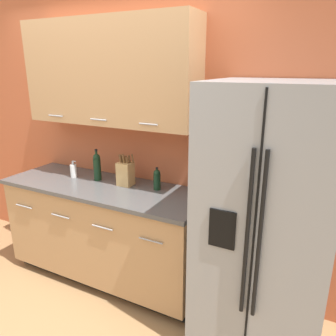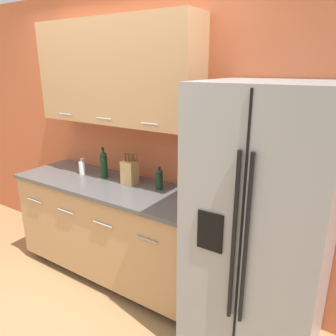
% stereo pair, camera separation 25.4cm
% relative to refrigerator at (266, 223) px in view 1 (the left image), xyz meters
% --- Properties ---
extents(wall_back, '(10.00, 0.39, 2.60)m').
position_rel_refrigerator_xyz_m(wall_back, '(-1.48, 0.38, 0.52)').
color(wall_back, '#BC5B38').
rests_on(wall_back, ground_plane).
extents(counter_unit, '(1.88, 0.64, 0.93)m').
position_rel_refrigerator_xyz_m(counter_unit, '(-1.43, 0.08, -0.46)').
color(counter_unit, black).
rests_on(counter_unit, ground_plane).
extents(refrigerator, '(0.83, 0.81, 1.86)m').
position_rel_refrigerator_xyz_m(refrigerator, '(0.00, 0.00, 0.00)').
color(refrigerator, gray).
rests_on(refrigerator, ground_plane).
extents(knife_block, '(0.14, 0.12, 0.29)m').
position_rel_refrigerator_xyz_m(knife_block, '(-1.26, 0.17, 0.11)').
color(knife_block, tan).
rests_on(knife_block, counter_unit).
extents(wine_bottle, '(0.07, 0.07, 0.29)m').
position_rel_refrigerator_xyz_m(wine_bottle, '(-1.56, 0.17, 0.13)').
color(wine_bottle, black).
rests_on(wine_bottle, counter_unit).
extents(soap_dispenser, '(0.07, 0.06, 0.16)m').
position_rel_refrigerator_xyz_m(soap_dispenser, '(-1.82, 0.13, 0.07)').
color(soap_dispenser, white).
rests_on(soap_dispenser, counter_unit).
extents(oil_bottle, '(0.06, 0.06, 0.20)m').
position_rel_refrigerator_xyz_m(oil_bottle, '(-0.96, 0.20, 0.10)').
color(oil_bottle, black).
rests_on(oil_bottle, counter_unit).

